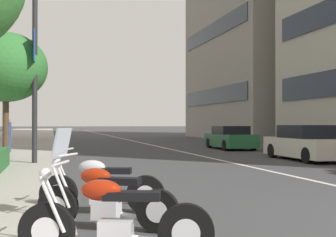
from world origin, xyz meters
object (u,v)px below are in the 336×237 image
motorcycle_mid_row (104,199)px  car_mid_block_traffic (306,144)px  pedestrian_on_plaza (8,135)px  motorcycle_by_sign_pole (101,189)px  street_tree_far_plaza (6,67)px  street_lamp_with_banners (47,27)px  car_approaching_light (230,138)px  motorcycle_second_in_row (114,222)px

motorcycle_mid_row → car_mid_block_traffic: bearing=-104.6°
car_mid_block_traffic → pedestrian_on_plaza: 13.64m
motorcycle_by_sign_pole → pedestrian_on_plaza: 15.32m
street_tree_far_plaza → pedestrian_on_plaza: 6.03m
car_mid_block_traffic → street_lamp_with_banners: (-0.30, 10.40, 4.23)m
motorcycle_by_sign_pole → pedestrian_on_plaza: (15.04, 2.82, 0.56)m
motorcycle_mid_row → motorcycle_by_sign_pole: size_ratio=0.93×
street_lamp_with_banners → pedestrian_on_plaza: bearing=16.4°
car_approaching_light → pedestrian_on_plaza: size_ratio=2.83×
street_lamp_with_banners → pedestrian_on_plaza: (6.29, 1.85, -3.92)m
motorcycle_mid_row → street_lamp_with_banners: street_lamp_with_banners is taller
motorcycle_mid_row → car_mid_block_traffic: (10.26, -9.50, 0.24)m
motorcycle_second_in_row → street_tree_far_plaza: 12.88m
motorcycle_mid_row → motorcycle_by_sign_pole: 1.20m
street_tree_far_plaza → motorcycle_by_sign_pole: bearing=-165.9°
street_lamp_with_banners → street_tree_far_plaza: street_lamp_with_banners is taller
motorcycle_by_sign_pole → motorcycle_second_in_row: bearing=105.4°
car_mid_block_traffic → street_lamp_with_banners: street_lamp_with_banners is taller
car_mid_block_traffic → car_approaching_light: bearing=2.3°
motorcycle_second_in_row → motorcycle_by_sign_pole: motorcycle_by_sign_pole is taller
car_approaching_light → pedestrian_on_plaza: 12.42m
motorcycle_mid_row → motorcycle_second_in_row: bearing=116.3°
motorcycle_second_in_row → motorcycle_mid_row: motorcycle_mid_row is taller
motorcycle_by_sign_pole → car_mid_block_traffic: car_mid_block_traffic is taller
car_mid_block_traffic → street_lamp_with_banners: size_ratio=0.59×
car_approaching_light → street_lamp_with_banners: (-8.52, 10.36, 4.27)m
motorcycle_second_in_row → car_approaching_light: 22.11m
car_approaching_light → street_lamp_with_banners: 14.08m
street_tree_far_plaza → street_lamp_with_banners: bearing=-120.5°
street_tree_far_plaza → car_mid_block_traffic: bearing=-92.7°
motorcycle_second_in_row → street_tree_far_plaza: bearing=-62.2°
street_lamp_with_banners → street_tree_far_plaza: bearing=59.5°
motorcycle_second_in_row → street_tree_far_plaza: street_tree_far_plaza is taller
motorcycle_second_in_row → street_lamp_with_banners: 12.31m
motorcycle_second_in_row → street_lamp_with_banners: street_lamp_with_banners is taller
motorcycle_second_in_row → street_lamp_with_banners: size_ratio=0.27×
pedestrian_on_plaza → car_mid_block_traffic: bearing=160.8°
motorcycle_mid_row → car_mid_block_traffic: size_ratio=0.42×
car_approaching_light → pedestrian_on_plaza: bearing=102.7°
motorcycle_mid_row → pedestrian_on_plaza: bearing=-52.2°
car_mid_block_traffic → motorcycle_mid_row: bearing=139.2°
motorcycle_mid_row → pedestrian_on_plaza: 16.48m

